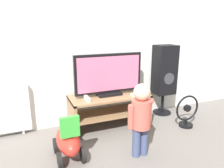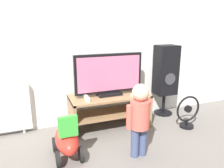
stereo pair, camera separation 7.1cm
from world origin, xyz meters
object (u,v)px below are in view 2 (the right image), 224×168
(game_console, at_px, (87,98))
(remote_primary, at_px, (134,96))
(television, at_px, (109,75))
(speaker_tower, at_px, (166,72))
(ride_on_toy, at_px, (67,140))
(child, at_px, (139,114))
(floor_fan, at_px, (188,113))

(game_console, relative_size, remote_primary, 1.36)
(television, distance_m, speaker_tower, 1.03)
(television, relative_size, ride_on_toy, 1.75)
(television, bearing_deg, speaker_tower, 6.83)
(child, relative_size, speaker_tower, 0.74)
(television, bearing_deg, game_console, -162.90)
(ride_on_toy, bearing_deg, child, -18.40)
(child, height_order, floor_fan, child)
(television, bearing_deg, ride_on_toy, -141.59)
(television, bearing_deg, floor_fan, -22.71)
(floor_fan, bearing_deg, television, 157.29)
(remote_primary, xyz_separation_m, ride_on_toy, (-1.02, -0.37, -0.29))
(television, relative_size, floor_fan, 2.03)
(television, height_order, remote_primary, television)
(remote_primary, bearing_deg, ride_on_toy, -159.91)
(remote_primary, height_order, speaker_tower, speaker_tower)
(television, relative_size, speaker_tower, 0.85)
(television, distance_m, game_console, 0.45)
(remote_primary, distance_m, floor_fan, 0.83)
(game_console, distance_m, speaker_tower, 1.41)
(game_console, bearing_deg, television, 17.10)
(game_console, relative_size, speaker_tower, 0.16)
(game_console, xyz_separation_m, speaker_tower, (1.37, 0.23, 0.21))
(television, bearing_deg, remote_primary, -31.46)
(speaker_tower, bearing_deg, game_console, -170.47)
(television, relative_size, child, 1.15)
(speaker_tower, bearing_deg, television, -173.17)
(floor_fan, relative_size, ride_on_toy, 0.86)
(remote_primary, height_order, child, child)
(speaker_tower, relative_size, floor_fan, 2.38)
(game_console, bearing_deg, floor_fan, -13.30)
(television, distance_m, ride_on_toy, 1.07)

